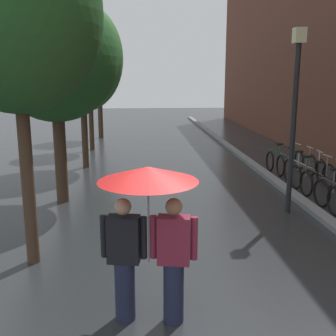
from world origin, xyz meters
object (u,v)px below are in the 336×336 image
(street_tree_4, at_px, (98,60))
(parked_bicycle_7, at_px, (285,160))
(parked_bicycle_4, at_px, (312,175))
(parked_bicycle_5, at_px, (304,169))
(couple_under_umbrella, at_px, (148,216))
(street_tree_2, at_px, (81,58))
(street_tree_1, at_px, (55,58))
(street_tree_0, at_px, (15,14))
(street_tree_3, at_px, (89,65))
(parked_bicycle_6, at_px, (296,165))
(parked_bicycle_3, at_px, (324,182))
(street_lamp_post, at_px, (294,108))

(street_tree_4, distance_m, parked_bicycle_7, 11.56)
(street_tree_4, distance_m, parked_bicycle_4, 13.29)
(parked_bicycle_5, height_order, couple_under_umbrella, couple_under_umbrella)
(street_tree_2, distance_m, parked_bicycle_5, 8.10)
(street_tree_1, bearing_deg, parked_bicycle_5, 12.58)
(street_tree_0, distance_m, street_tree_1, 3.55)
(parked_bicycle_5, xyz_separation_m, parked_bicycle_7, (-0.10, 1.45, 0.00))
(street_tree_3, xyz_separation_m, parked_bicycle_7, (7.01, -4.72, -3.28))
(parked_bicycle_6, bearing_deg, parked_bicycle_7, 98.15)
(street_tree_3, xyz_separation_m, parked_bicycle_6, (7.11, -5.46, -3.28))
(parked_bicycle_3, bearing_deg, parked_bicycle_4, 89.50)
(street_tree_0, distance_m, parked_bicycle_4, 8.77)
(street_tree_1, distance_m, parked_bicycle_4, 7.62)
(street_tree_2, xyz_separation_m, parked_bicycle_4, (6.82, -3.32, -3.39))
(parked_bicycle_6, height_order, parked_bicycle_7, same)
(street_tree_3, height_order, parked_bicycle_7, street_tree_3)
(street_tree_4, xyz_separation_m, parked_bicycle_4, (6.97, -10.70, -3.66))
(parked_bicycle_5, height_order, parked_bicycle_7, same)
(parked_bicycle_5, distance_m, parked_bicycle_7, 1.45)
(parked_bicycle_6, distance_m, parked_bicycle_7, 0.75)
(parked_bicycle_3, bearing_deg, parked_bicycle_6, 87.25)
(street_tree_3, distance_m, parked_bicycle_7, 9.06)
(street_tree_1, height_order, parked_bicycle_6, street_tree_1)
(parked_bicycle_7, distance_m, street_lamp_post, 4.94)
(street_tree_4, height_order, parked_bicycle_3, street_tree_4)
(street_tree_1, height_order, couple_under_umbrella, street_tree_1)
(street_tree_2, xyz_separation_m, street_tree_4, (-0.15, 7.39, 0.27))
(street_lamp_post, bearing_deg, parked_bicycle_4, 54.33)
(street_tree_4, relative_size, street_lamp_post, 1.30)
(parked_bicycle_3, xyz_separation_m, couple_under_umbrella, (-4.79, -5.37, 1.03))
(parked_bicycle_7, relative_size, couple_under_umbrella, 0.54)
(street_tree_2, xyz_separation_m, parked_bicycle_6, (6.92, -1.83, -3.39))
(parked_bicycle_7, bearing_deg, street_tree_4, 129.43)
(street_tree_0, height_order, street_tree_3, street_tree_0)
(street_tree_1, bearing_deg, street_tree_0, -87.59)
(street_tree_1, xyz_separation_m, street_lamp_post, (5.43, -1.25, -1.13))
(parked_bicycle_7, xyz_separation_m, street_lamp_post, (-1.44, -4.25, 2.05))
(parked_bicycle_5, bearing_deg, street_tree_2, 159.89)
(street_tree_3, relative_size, couple_under_umbrella, 2.51)
(street_tree_4, height_order, parked_bicycle_5, street_tree_4)
(street_tree_3, relative_size, parked_bicycle_3, 4.48)
(street_tree_1, relative_size, street_lamp_post, 1.24)
(street_tree_1, xyz_separation_m, parked_bicycle_6, (6.98, 2.26, -3.18))
(parked_bicycle_3, bearing_deg, street_tree_4, 121.29)
(parked_bicycle_5, distance_m, street_lamp_post, 3.80)
(parked_bicycle_4, height_order, street_lamp_post, street_lamp_post)
(street_tree_0, xyz_separation_m, parked_bicycle_6, (6.84, 5.78, -3.63))
(street_tree_0, height_order, parked_bicycle_5, street_tree_0)
(parked_bicycle_3, bearing_deg, street_tree_2, 149.15)
(street_tree_3, distance_m, parked_bicycle_6, 9.55)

